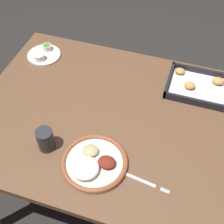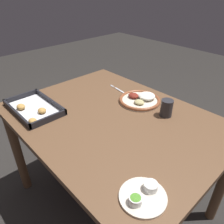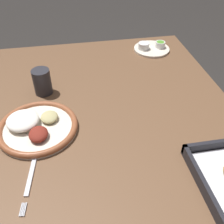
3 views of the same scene
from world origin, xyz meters
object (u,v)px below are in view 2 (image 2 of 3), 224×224
(drinking_cup, at_px, (167,108))
(saucer_plate, at_px, (143,195))
(dinner_plate, at_px, (140,99))
(fork, at_px, (121,91))
(baking_tray, at_px, (34,109))

(drinking_cup, bearing_deg, saucer_plate, 117.55)
(dinner_plate, xyz_separation_m, drinking_cup, (-0.20, 0.02, 0.03))
(fork, bearing_deg, drinking_cup, -176.75)
(fork, height_order, baking_tray, baking_tray)
(dinner_plate, bearing_deg, baking_tray, 56.99)
(dinner_plate, height_order, baking_tray, dinner_plate)
(baking_tray, height_order, drinking_cup, drinking_cup)
(saucer_plate, bearing_deg, fork, -39.72)
(fork, relative_size, baking_tray, 0.62)
(dinner_plate, xyz_separation_m, fork, (0.17, -0.01, -0.01))
(fork, distance_m, saucer_plate, 0.83)
(dinner_plate, relative_size, baking_tray, 0.71)
(drinking_cup, bearing_deg, dinner_plate, -5.82)
(baking_tray, bearing_deg, saucer_plate, -179.08)
(fork, bearing_deg, saucer_plate, 147.86)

